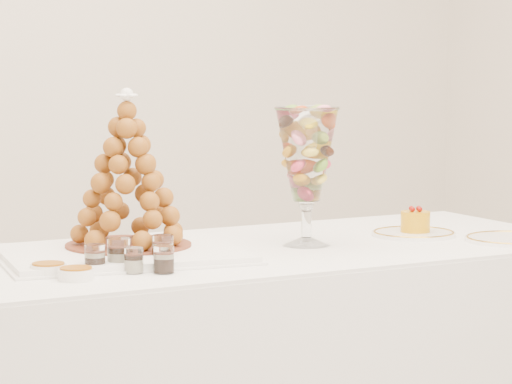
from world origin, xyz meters
TOP-DOWN VIEW (x-y plane):
  - lace_tray at (-0.28, 0.23)m, footprint 0.68×0.56m
  - macaron_vase at (0.25, 0.16)m, footprint 0.17×0.17m
  - cake_plate at (0.62, 0.16)m, footprint 0.24×0.24m
  - spare_plate at (0.79, -0.07)m, footprint 0.26×0.26m
  - verrine_a at (-0.42, 0.07)m, footprint 0.06×0.06m
  - verrine_b at (-0.35, 0.07)m, footprint 0.07×0.07m
  - verrine_c at (-0.22, 0.10)m, footprint 0.06×0.06m
  - verrine_d at (-0.34, 0.00)m, footprint 0.06×0.06m
  - verrine_e at (-0.28, -0.03)m, footprint 0.06×0.06m
  - ramekin_back at (-0.53, 0.08)m, footprint 0.09×0.09m
  - ramekin_front at (-0.50, -0.01)m, footprint 0.08×0.08m
  - croquembouche at (-0.23, 0.28)m, footprint 0.35×0.35m
  - mousse_cake at (0.63, 0.16)m, footprint 0.09×0.09m

SIDE VIEW (x-z plane):
  - spare_plate at x=0.79m, z-range 0.77..0.78m
  - cake_plate at x=0.62m, z-range 0.77..0.78m
  - lace_tray at x=-0.28m, z-range 0.77..0.79m
  - ramekin_front at x=-0.50m, z-range 0.77..0.80m
  - ramekin_back at x=-0.53m, z-range 0.77..0.80m
  - verrine_d at x=-0.34m, z-range 0.77..0.84m
  - verrine_e at x=-0.28m, z-range 0.77..0.84m
  - verrine_a at x=-0.42m, z-range 0.77..0.84m
  - verrine_c at x=-0.22m, z-range 0.77..0.84m
  - verrine_b at x=-0.35m, z-range 0.77..0.85m
  - mousse_cake at x=0.63m, z-range 0.78..0.85m
  - croquembouche at x=-0.23m, z-range 0.79..1.21m
  - macaron_vase at x=0.25m, z-range 0.83..1.21m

